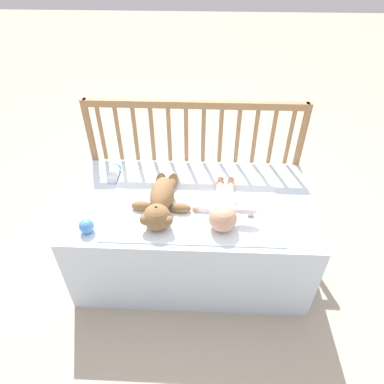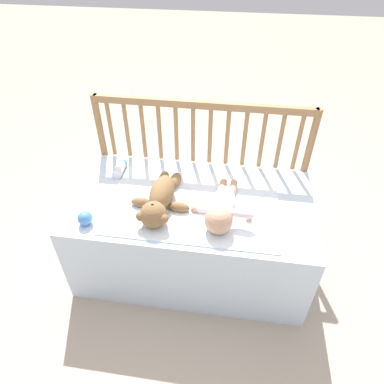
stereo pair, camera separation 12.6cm
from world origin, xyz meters
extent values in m
plane|color=tan|center=(0.00, 0.00, 0.00)|extent=(12.00, 12.00, 0.00)
cube|color=silver|center=(0.00, 0.00, 0.23)|extent=(1.15, 0.63, 0.46)
cylinder|color=#997047|center=(-0.56, 0.34, 0.40)|extent=(0.04, 0.04, 0.81)
cylinder|color=#997047|center=(0.56, 0.34, 0.40)|extent=(0.04, 0.04, 0.81)
cube|color=#997047|center=(0.00, 0.34, 0.79)|extent=(1.12, 0.03, 0.04)
cylinder|color=#997047|center=(-0.49, 0.34, 0.62)|extent=(0.02, 0.02, 0.32)
cylinder|color=#997047|center=(-0.40, 0.34, 0.62)|extent=(0.02, 0.02, 0.32)
cylinder|color=#997047|center=(-0.31, 0.34, 0.62)|extent=(0.02, 0.02, 0.32)
cylinder|color=#997047|center=(-0.22, 0.34, 0.62)|extent=(0.02, 0.02, 0.32)
cylinder|color=#997047|center=(-0.13, 0.34, 0.62)|extent=(0.02, 0.02, 0.32)
cylinder|color=#997047|center=(-0.04, 0.34, 0.62)|extent=(0.02, 0.02, 0.32)
cylinder|color=#997047|center=(0.04, 0.34, 0.62)|extent=(0.02, 0.02, 0.32)
cylinder|color=#997047|center=(0.13, 0.34, 0.62)|extent=(0.02, 0.02, 0.32)
cylinder|color=#997047|center=(0.22, 0.34, 0.62)|extent=(0.02, 0.02, 0.32)
cylinder|color=#997047|center=(0.31, 0.34, 0.62)|extent=(0.02, 0.02, 0.32)
cylinder|color=#997047|center=(0.40, 0.34, 0.62)|extent=(0.02, 0.02, 0.32)
cylinder|color=#997047|center=(0.49, 0.34, 0.62)|extent=(0.02, 0.02, 0.32)
cube|color=white|center=(0.01, -0.03, 0.46)|extent=(0.79, 0.51, 0.01)
ellipsoid|color=olive|center=(-0.14, -0.03, 0.52)|extent=(0.12, 0.22, 0.12)
sphere|color=olive|center=(-0.14, -0.18, 0.52)|extent=(0.12, 0.12, 0.12)
sphere|color=beige|center=(-0.14, -0.18, 0.55)|extent=(0.05, 0.05, 0.05)
sphere|color=black|center=(-0.14, -0.18, 0.57)|extent=(0.02, 0.02, 0.02)
sphere|color=olive|center=(-0.10, -0.21, 0.52)|extent=(0.05, 0.05, 0.05)
sphere|color=olive|center=(-0.19, -0.20, 0.52)|extent=(0.05, 0.05, 0.05)
ellipsoid|color=olive|center=(-0.05, -0.08, 0.48)|extent=(0.10, 0.05, 0.05)
ellipsoid|color=olive|center=(-0.23, -0.08, 0.48)|extent=(0.10, 0.05, 0.05)
ellipsoid|color=olive|center=(-0.10, 0.11, 0.48)|extent=(0.06, 0.11, 0.05)
ellipsoid|color=olive|center=(-0.16, 0.11, 0.48)|extent=(0.06, 0.11, 0.05)
ellipsoid|color=white|center=(0.15, -0.03, 0.49)|extent=(0.12, 0.22, 0.07)
sphere|color=tan|center=(0.14, -0.18, 0.52)|extent=(0.12, 0.12, 0.12)
ellipsoid|color=white|center=(0.23, -0.14, 0.53)|extent=(0.12, 0.05, 0.04)
ellipsoid|color=white|center=(0.06, -0.08, 0.48)|extent=(0.12, 0.05, 0.04)
sphere|color=tan|center=(0.27, -0.10, 0.48)|extent=(0.03, 0.03, 0.03)
sphere|color=tan|center=(0.02, -0.08, 0.48)|extent=(0.03, 0.03, 0.03)
ellipsoid|color=tan|center=(0.19, 0.09, 0.48)|extent=(0.05, 0.12, 0.04)
ellipsoid|color=tan|center=(0.13, 0.09, 0.48)|extent=(0.05, 0.12, 0.04)
sphere|color=tan|center=(0.19, 0.14, 0.48)|extent=(0.04, 0.04, 0.04)
sphere|color=tan|center=(0.14, 0.15, 0.48)|extent=(0.04, 0.04, 0.04)
sphere|color=#4C8CDB|center=(-0.44, -0.22, 0.49)|extent=(0.07, 0.07, 0.07)
cylinder|color=white|center=(-0.41, 0.16, 0.48)|extent=(0.05, 0.10, 0.05)
cylinder|color=#4C99D8|center=(-0.41, 0.21, 0.48)|extent=(0.05, 0.02, 0.05)
sphere|color=#EAC67F|center=(-0.41, 0.23, 0.48)|extent=(0.04, 0.04, 0.04)
camera|label=1|loc=(0.05, -1.23, 1.54)|focal=32.00mm
camera|label=2|loc=(0.18, -1.22, 1.54)|focal=32.00mm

